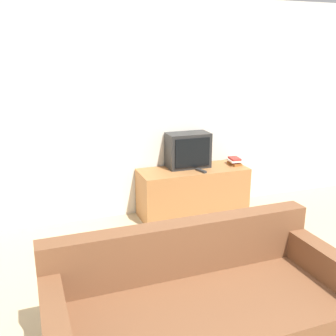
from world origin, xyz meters
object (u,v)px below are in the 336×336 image
tv_stand (193,192)px  remote_on_stand (201,171)px  book_stack (235,161)px  couch (200,316)px  television (188,150)px

tv_stand → remote_on_stand: size_ratio=7.63×
book_stack → remote_on_stand: size_ratio=1.12×
tv_stand → couch: bearing=-111.9°
book_stack → remote_on_stand: 0.55m
television → book_stack: bearing=-10.3°
tv_stand → book_stack: bearing=-0.0°
tv_stand → television: bearing=103.8°
remote_on_stand → television: bearing=106.1°
remote_on_stand → tv_stand: bearing=107.8°
tv_stand → book_stack: (0.57, -0.00, 0.34)m
couch → remote_on_stand: (0.94, 2.08, 0.33)m
television → couch: size_ratio=0.26×
television → couch: (-0.87, -2.33, -0.53)m
couch → remote_on_stand: bearing=65.1°
couch → book_stack: (1.46, 2.22, 0.36)m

